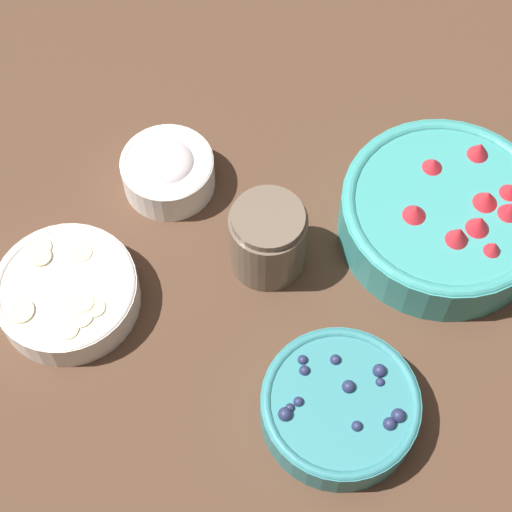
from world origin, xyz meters
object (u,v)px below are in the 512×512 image
Objects in this scene: bowl_blueberries at (340,406)px; bowl_bananas at (67,292)px; bowl_strawberries at (445,214)px; bowl_cream at (168,169)px; jar_chocolate at (268,240)px.

bowl_blueberries is 1.03× the size of bowl_bananas.
bowl_strawberries is 2.15× the size of bowl_cream.
bowl_strawberries is at bearing -175.05° from bowl_bananas.
bowl_strawberries is at bearing -127.37° from bowl_blueberries.
bowl_strawberries is 2.53× the size of jar_chocolate.
bowl_blueberries is 1.48× the size of bowl_cream.
bowl_cream is at bearing -64.37° from bowl_blueberries.
jar_chocolate is (-0.24, -0.03, 0.02)m from bowl_bananas.
jar_chocolate is (0.22, 0.01, 0.01)m from bowl_strawberries.
bowl_bananas is 1.43× the size of bowl_cream.
bowl_strawberries is 0.46m from bowl_bananas.
bowl_cream is at bearing -130.33° from bowl_bananas.
bowl_blueberries is (0.17, 0.22, -0.01)m from bowl_strawberries.
bowl_bananas is 0.20m from bowl_cream.
bowl_blueberries is 0.22m from jar_chocolate.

